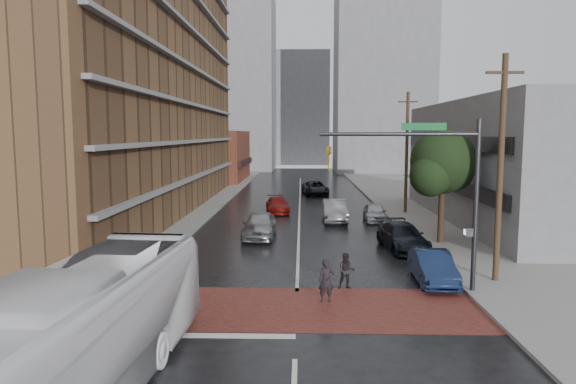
{
  "coord_description": "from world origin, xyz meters",
  "views": [
    {
      "loc": [
        0.19,
        -18.43,
        6.61
      ],
      "look_at": [
        -0.55,
        8.92,
        3.5
      ],
      "focal_mm": 32.0,
      "sensor_mm": 36.0,
      "label": 1
    }
  ],
  "objects_px": {
    "car_parked_near": "(433,267)",
    "car_parked_mid": "(402,237)",
    "transit_bus": "(70,342)",
    "suv_travel": "(315,188)",
    "car_travel_b": "(335,211)",
    "pedestrian_b": "(347,271)",
    "car_travel_a": "(260,225)",
    "car_parked_far": "(375,212)",
    "pedestrian_a": "(326,281)",
    "car_travel_c": "(278,205)"
  },
  "relations": [
    {
      "from": "car_parked_near",
      "to": "car_parked_mid",
      "type": "relative_size",
      "value": 0.84
    },
    {
      "from": "car_parked_near",
      "to": "transit_bus",
      "type": "bearing_deg",
      "value": -134.41
    },
    {
      "from": "suv_travel",
      "to": "car_parked_mid",
      "type": "bearing_deg",
      "value": -87.18
    },
    {
      "from": "car_parked_near",
      "to": "car_travel_b",
      "type": "bearing_deg",
      "value": 103.28
    },
    {
      "from": "pedestrian_b",
      "to": "car_parked_near",
      "type": "bearing_deg",
      "value": 14.75
    },
    {
      "from": "car_travel_a",
      "to": "car_parked_far",
      "type": "relative_size",
      "value": 1.21
    },
    {
      "from": "transit_bus",
      "to": "pedestrian_a",
      "type": "bearing_deg",
      "value": 55.73
    },
    {
      "from": "transit_bus",
      "to": "car_travel_b",
      "type": "bearing_deg",
      "value": 77.57
    },
    {
      "from": "pedestrian_a",
      "to": "car_parked_far",
      "type": "distance_m",
      "value": 19.46
    },
    {
      "from": "car_travel_b",
      "to": "car_parked_near",
      "type": "xyz_separation_m",
      "value": [
        3.33,
        -16.02,
        -0.11
      ]
    },
    {
      "from": "car_travel_b",
      "to": "car_travel_c",
      "type": "bearing_deg",
      "value": 136.67
    },
    {
      "from": "pedestrian_b",
      "to": "car_parked_near",
      "type": "distance_m",
      "value": 4.04
    },
    {
      "from": "transit_bus",
      "to": "car_travel_a",
      "type": "relative_size",
      "value": 2.52
    },
    {
      "from": "car_parked_mid",
      "to": "pedestrian_a",
      "type": "bearing_deg",
      "value": -123.62
    },
    {
      "from": "car_parked_far",
      "to": "car_parked_mid",
      "type": "bearing_deg",
      "value": -85.53
    },
    {
      "from": "car_travel_c",
      "to": "suv_travel",
      "type": "relative_size",
      "value": 0.83
    },
    {
      "from": "pedestrian_a",
      "to": "car_parked_mid",
      "type": "height_order",
      "value": "pedestrian_a"
    },
    {
      "from": "car_travel_b",
      "to": "suv_travel",
      "type": "bearing_deg",
      "value": 93.37
    },
    {
      "from": "car_travel_b",
      "to": "car_parked_near",
      "type": "height_order",
      "value": "car_travel_b"
    },
    {
      "from": "pedestrian_a",
      "to": "car_travel_a",
      "type": "height_order",
      "value": "pedestrian_a"
    },
    {
      "from": "car_travel_b",
      "to": "car_parked_mid",
      "type": "height_order",
      "value": "car_travel_b"
    },
    {
      "from": "car_travel_a",
      "to": "car_parked_far",
      "type": "height_order",
      "value": "car_travel_a"
    },
    {
      "from": "pedestrian_a",
      "to": "car_parked_far",
      "type": "bearing_deg",
      "value": 69.75
    },
    {
      "from": "car_travel_a",
      "to": "car_travel_c",
      "type": "xyz_separation_m",
      "value": [
        0.66,
        10.53,
        -0.18
      ]
    },
    {
      "from": "pedestrian_a",
      "to": "car_parked_near",
      "type": "bearing_deg",
      "value": 23.05
    },
    {
      "from": "car_travel_b",
      "to": "car_parked_far",
      "type": "relative_size",
      "value": 1.23
    },
    {
      "from": "pedestrian_a",
      "to": "car_travel_b",
      "type": "bearing_deg",
      "value": 78.64
    },
    {
      "from": "pedestrian_a",
      "to": "transit_bus",
      "type": "bearing_deg",
      "value": -135.03
    },
    {
      "from": "transit_bus",
      "to": "car_parked_near",
      "type": "height_order",
      "value": "transit_bus"
    },
    {
      "from": "pedestrian_b",
      "to": "car_parked_near",
      "type": "xyz_separation_m",
      "value": [
        3.91,
        1.0,
        -0.07
      ]
    },
    {
      "from": "suv_travel",
      "to": "car_parked_far",
      "type": "distance_m",
      "value": 17.23
    },
    {
      "from": "transit_bus",
      "to": "suv_travel",
      "type": "relative_size",
      "value": 2.28
    },
    {
      "from": "car_travel_b",
      "to": "suv_travel",
      "type": "relative_size",
      "value": 0.92
    },
    {
      "from": "transit_bus",
      "to": "car_travel_c",
      "type": "xyz_separation_m",
      "value": [
        3.44,
        31.21,
        -1.06
      ]
    },
    {
      "from": "car_travel_a",
      "to": "car_travel_c",
      "type": "distance_m",
      "value": 10.56
    },
    {
      "from": "car_travel_a",
      "to": "car_travel_c",
      "type": "height_order",
      "value": "car_travel_a"
    },
    {
      "from": "pedestrian_a",
      "to": "car_travel_c",
      "type": "xyz_separation_m",
      "value": [
        -3.01,
        23.05,
        -0.21
      ]
    },
    {
      "from": "pedestrian_a",
      "to": "car_parked_mid",
      "type": "distance_m",
      "value": 10.58
    },
    {
      "from": "car_parked_near",
      "to": "car_parked_far",
      "type": "relative_size",
      "value": 1.07
    },
    {
      "from": "pedestrian_b",
      "to": "car_travel_b",
      "type": "height_order",
      "value": "car_travel_b"
    },
    {
      "from": "transit_bus",
      "to": "pedestrian_b",
      "type": "xyz_separation_m",
      "value": [
        7.4,
        9.94,
        -0.93
      ]
    },
    {
      "from": "car_travel_b",
      "to": "suv_travel",
      "type": "distance_m",
      "value": 16.9
    },
    {
      "from": "car_travel_a",
      "to": "car_travel_b",
      "type": "bearing_deg",
      "value": 51.73
    },
    {
      "from": "pedestrian_b",
      "to": "car_travel_b",
      "type": "bearing_deg",
      "value": 88.45
    },
    {
      "from": "pedestrian_a",
      "to": "car_parked_near",
      "type": "distance_m",
      "value": 5.6
    },
    {
      "from": "car_travel_c",
      "to": "car_parked_far",
      "type": "height_order",
      "value": "car_parked_far"
    },
    {
      "from": "pedestrian_b",
      "to": "car_parked_far",
      "type": "distance_m",
      "value": 17.52
    },
    {
      "from": "pedestrian_a",
      "to": "car_travel_b",
      "type": "distance_m",
      "value": 18.86
    },
    {
      "from": "car_travel_a",
      "to": "transit_bus",
      "type": "bearing_deg",
      "value": -96.34
    },
    {
      "from": "car_travel_b",
      "to": "car_parked_mid",
      "type": "distance_m",
      "value": 9.92
    }
  ]
}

